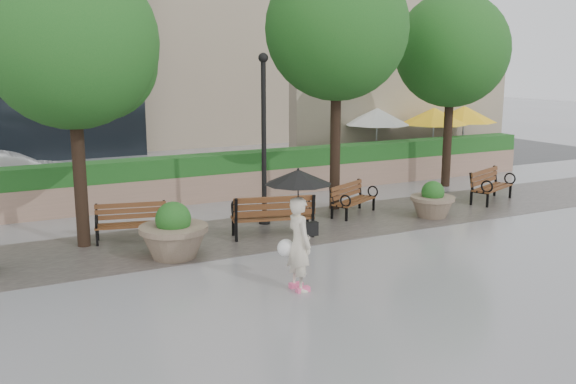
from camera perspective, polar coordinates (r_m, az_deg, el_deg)
name	(u,v)px	position (r m, az deg, el deg)	size (l,w,h in m)	color
ground	(327,267)	(12.89, 3.45, -6.63)	(100.00, 100.00, 0.00)	gray
cobble_strip	(263,232)	(15.43, -2.27, -3.53)	(28.00, 3.20, 0.01)	#383330
hedge_wall	(204,178)	(18.90, -7.44, 1.24)	(24.00, 0.80, 1.35)	#9F7A66
cafe_wall	(404,113)	(25.96, 10.30, 6.91)	(10.00, 0.60, 4.00)	tan
cafe_hedge	(429,160)	(24.12, 12.41, 2.78)	(8.00, 0.50, 0.90)	#1A4E1B
asphalt_street	(165,179)	(22.76, -10.86, 1.18)	(40.00, 7.00, 0.00)	black
bench_1	(132,230)	(14.98, -13.72, -3.34)	(1.68, 0.97, 0.85)	brown
bench_2	(273,224)	(14.90, -1.35, -2.89)	(2.00, 1.21, 1.01)	brown
bench_3	(353,206)	(17.13, 5.81, -1.22)	(1.65, 1.25, 0.83)	brown
bench_4	(491,192)	(19.55, 17.61, -0.03)	(1.84, 1.28, 0.92)	brown
planter_left	(174,236)	(13.49, -10.11, -3.89)	(1.42, 1.42, 1.19)	#7F6B56
planter_right	(432,203)	(17.17, 12.71, -0.97)	(1.15, 1.15, 0.96)	#7F6B56
lamppost	(264,151)	(15.80, -2.15, 3.71)	(0.28, 0.28, 4.22)	black
tree_0	(78,48)	(14.49, -18.14, 12.07)	(3.69, 3.63, 6.22)	black
tree_1	(340,33)	(17.53, 4.67, 13.87)	(3.83, 3.80, 6.77)	black
tree_2	(454,54)	(21.46, 14.52, 11.82)	(3.66, 3.60, 6.17)	black
patio_umb_white	(377,117)	(24.16, 7.93, 6.63)	(2.50, 2.50, 2.30)	black
patio_umb_yellow_a	(434,116)	(24.72, 12.85, 6.56)	(2.50, 2.50, 2.30)	black
patio_umb_yellow_b	(464,114)	(25.98, 15.38, 6.67)	(2.50, 2.50, 2.30)	black
car_right	(10,175)	(20.96, -23.47, 1.42)	(1.43, 4.10, 1.35)	silver
pedestrian	(299,218)	(11.27, 0.94, -2.30)	(1.18, 1.18, 2.17)	beige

